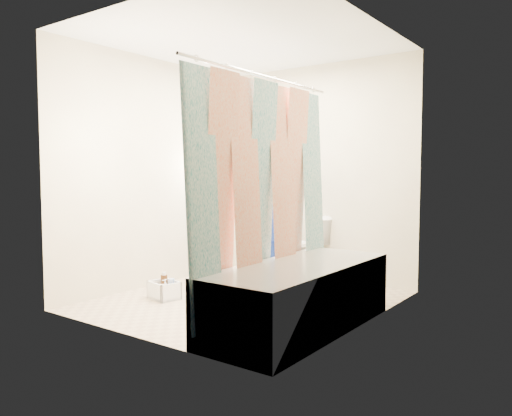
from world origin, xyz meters
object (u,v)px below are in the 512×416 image
Objects in this scene: toilet at (298,248)px; plumber at (266,201)px; bathtub at (299,294)px; cleaning_caddy at (165,291)px.

toilet is 0.74m from plumber.
bathtub is 5.41× the size of cleaning_caddy.
plumber is at bearing 135.23° from bathtub.
toilet reaches higher than bathtub.
toilet is at bearing 142.89° from plumber.
plumber is 5.59× the size of cleaning_caddy.
bathtub reaches higher than cleaning_caddy.
plumber is at bearing 77.78° from cleaning_caddy.
cleaning_caddy is (-0.58, -1.48, -0.28)m from toilet.
toilet is at bearing 121.51° from bathtub.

